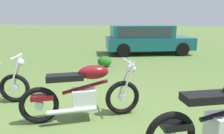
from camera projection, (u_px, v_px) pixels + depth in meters
name	position (u px, v px, depth m)	size (l,w,h in m)	color
ground_plane	(81.00, 121.00, 3.45)	(120.00, 120.00, 0.00)	#567038
motorcycle_maroon	(84.00, 92.00, 3.46)	(1.84, 1.27, 1.02)	black
car_teal	(145.00, 37.00, 10.17)	(4.63, 3.30, 1.43)	#19606B
shrub_low	(105.00, 61.00, 7.44)	(0.52, 0.53, 0.40)	#23671E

